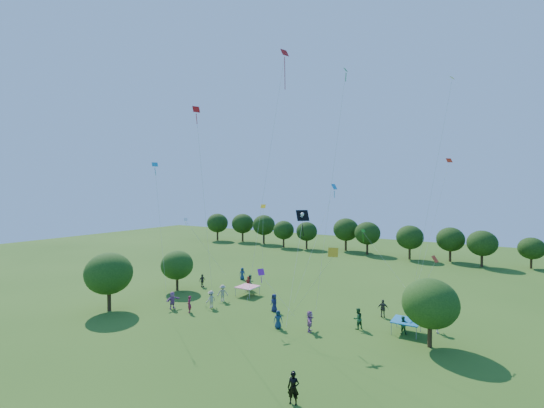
{
  "coord_description": "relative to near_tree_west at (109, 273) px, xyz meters",
  "views": [
    {
      "loc": [
        17.01,
        -13.7,
        12.14
      ],
      "look_at": [
        0.0,
        14.0,
        11.0
      ],
      "focal_mm": 24.0,
      "sensor_mm": 36.0,
      "label": 1
    }
  ],
  "objects": [
    {
      "name": "ground",
      "position": [
        16.22,
        -8.76,
        -3.81
      ],
      "size": [
        160.0,
        160.0,
        0.0
      ],
      "primitive_type": "plane",
      "color": "#3A611D"
    },
    {
      "name": "near_tree_west",
      "position": [
        0.0,
        0.0,
        0.0
      ],
      "size": [
        4.67,
        4.67,
        5.92
      ],
      "color": "#422B19",
      "rests_on": "ground"
    },
    {
      "name": "near_tree_north",
      "position": [
        0.25,
        9.04,
        -0.68
      ],
      "size": [
        3.91,
        3.91,
        4.89
      ],
      "color": "#422B19",
      "rests_on": "ground"
    },
    {
      "name": "near_tree_east",
      "position": [
        29.12,
        7.73,
        -0.37
      ],
      "size": [
        4.24,
        4.24,
        5.36
      ],
      "color": "#422B19",
      "rests_on": "ground"
    },
    {
      "name": "treeline",
      "position": [
        14.49,
        46.66,
        0.28
      ],
      "size": [
        88.01,
        8.77,
        6.77
      ],
      "color": "#422B19",
      "rests_on": "ground"
    },
    {
      "name": "tent_red_stripe",
      "position": [
        8.9,
        11.71,
        -2.77
      ],
      "size": [
        2.2,
        2.2,
        1.1
      ],
      "color": "#F41C4B",
      "rests_on": "ground"
    },
    {
      "name": "tent_blue",
      "position": [
        26.96,
        9.71,
        -2.77
      ],
      "size": [
        2.2,
        2.2,
        1.1
      ],
      "color": "#1A6EAE",
      "rests_on": "ground"
    },
    {
      "name": "man_in_black",
      "position": [
        23.65,
        -4.52,
        -2.88
      ],
      "size": [
        0.79,
        0.6,
        1.87
      ],
      "primitive_type": "imported",
      "rotation": [
        0.0,
        0.0,
        0.24
      ],
      "color": "black",
      "rests_on": "ground"
    },
    {
      "name": "crowd_person_0",
      "position": [
        3.86,
        17.56,
        -2.98
      ],
      "size": [
        0.84,
        0.92,
        1.67
      ],
      "primitive_type": "imported",
      "rotation": [
        0.0,
        0.0,
        0.94
      ],
      "color": "navy",
      "rests_on": "ground"
    },
    {
      "name": "crowd_person_1",
      "position": [
        7.86,
        13.3,
        -2.9
      ],
      "size": [
        0.8,
        0.76,
        1.82
      ],
      "primitive_type": "imported",
      "rotation": [
        0.0,
        0.0,
        3.8
      ],
      "color": "maroon",
      "rests_on": "ground"
    },
    {
      "name": "crowd_person_2",
      "position": [
        23.14,
        8.43,
        -2.88
      ],
      "size": [
        0.91,
        1.04,
        1.86
      ],
      "primitive_type": "imported",
      "rotation": [
        0.0,
        0.0,
        4.15
      ],
      "color": "#24552D",
      "rests_on": "ground"
    },
    {
      "name": "crowd_person_3",
      "position": [
        7.84,
        8.47,
        -2.89
      ],
      "size": [
        1.21,
        1.24,
        1.83
      ],
      "primitive_type": "imported",
      "rotation": [
        0.0,
        0.0,
        0.81
      ],
      "color": "#A59884",
      "rests_on": "ground"
    },
    {
      "name": "crowd_person_4",
      "position": [
        24.26,
        12.58,
        -2.95
      ],
      "size": [
        1.09,
        0.69,
        1.72
      ],
      "primitive_type": "imported",
      "rotation": [
        0.0,
        0.0,
        3.39
      ],
      "color": "#403B33",
      "rests_on": "ground"
    },
    {
      "name": "crowd_person_5",
      "position": [
        19.77,
        5.69,
        -2.91
      ],
      "size": [
        1.14,
        1.78,
        1.8
      ],
      "primitive_type": "imported",
      "rotation": [
        0.0,
        0.0,
        1.92
      ],
      "color": "#AF669F",
      "rests_on": "ground"
    },
    {
      "name": "crowd_person_6",
      "position": [
        14.42,
        8.58,
        -2.92
      ],
      "size": [
        0.99,
        0.79,
        1.78
      ],
      "primitive_type": "imported",
      "rotation": [
        0.0,
        0.0,
        5.87
      ],
      "color": "#1A214D",
      "rests_on": "ground"
    },
    {
      "name": "crowd_person_7",
      "position": [
        7.38,
        3.83,
        -2.98
      ],
      "size": [
        0.71,
        0.73,
        1.67
      ],
      "primitive_type": "imported",
      "rotation": [
        0.0,
        0.0,
        5.43
      ],
      "color": "maroon",
      "rests_on": "ground"
    },
    {
      "name": "crowd_person_8",
      "position": [
        26.74,
        9.37,
        -3.05
      ],
      "size": [
        0.84,
        0.64,
        1.51
      ],
      "primitive_type": "imported",
      "rotation": [
        0.0,
        0.0,
        3.5
      ],
      "color": "#25562D",
      "rests_on": "ground"
    },
    {
      "name": "crowd_person_9",
      "position": [
        8.23,
        6.08,
        -2.91
      ],
      "size": [
        0.73,
        1.25,
        1.8
      ],
      "primitive_type": "imported",
      "rotation": [
        0.0,
        0.0,
        4.53
      ],
      "color": "#B0A08D",
      "rests_on": "ground"
    },
    {
      "name": "crowd_person_10",
      "position": [
        1.8,
        11.8,
        -3.0
      ],
      "size": [
        0.56,
        1.01,
        1.63
      ],
      "primitive_type": "imported",
      "rotation": [
        0.0,
        0.0,
        1.43
      ],
      "color": "#3F3A33",
      "rests_on": "ground"
    },
    {
      "name": "crowd_person_11",
      "position": [
        5.03,
        3.79,
        -2.93
      ],
      "size": [
        0.79,
        1.71,
        1.77
      ],
      "primitive_type": "imported",
      "rotation": [
        0.0,
        0.0,
        1.45
      ],
      "color": "#995998",
      "rests_on": "ground"
    },
    {
      "name": "crowd_person_12",
      "position": [
        17.08,
        4.87,
        -3.01
      ],
      "size": [
        0.89,
        0.81,
        1.6
      ],
      "primitive_type": "imported",
      "rotation": [
        0.0,
        0.0,
        0.61
      ],
      "color": "navy",
      "rests_on": "ground"
    },
    {
      "name": "crowd_person_13",
      "position": [
        28.31,
        18.36,
        -2.92
      ],
      "size": [
        0.61,
        0.76,
        1.78
      ],
      "primitive_type": "imported",
      "rotation": [
        0.0,
        0.0,
        1.26
      ],
      "color": "maroon",
      "rests_on": "ground"
    },
    {
      "name": "crowd_person_14",
      "position": [
        7.83,
        13.87,
        -2.87
      ],
      "size": [
        0.64,
        1.0,
        1.88
      ],
      "primitive_type": "imported",
      "rotation": [
        0.0,
        0.0,
        1.41
      ],
      "color": "#225136",
      "rests_on": "ground"
    },
    {
      "name": "crowd_person_15",
      "position": [
        29.31,
        11.06,
        -3.03
      ],
      "size": [
        0.6,
        1.07,
        1.56
      ],
      "primitive_type": "imported",
      "rotation": [
        0.0,
        0.0,
        1.71
      ],
      "color": "#BFAA98",
      "rests_on": "ground"
    },
    {
      "name": "pirate_kite",
      "position": [
        18.55,
        6.62,
        6.03
      ],
      "size": [
        1.35,
        4.96,
        9.15
      ],
      "color": "black"
    },
    {
      "name": "red_high_kite",
      "position": [
        15.1,
        8.31,
        17.61
      ],
      "size": [
        2.94,
        3.25,
        24.71
      ],
      "color": "red"
    },
    {
      "name": "small_kite_0",
      "position": [
        10.48,
        2.15,
        11.89
      ],
      "size": [
        1.22,
        3.55,
        18.35
      ],
      "color": "red"
    },
    {
      "name": "small_kite_1",
      "position": [
        10.04,
        13.3,
        5.2
      ],
      "size": [
        0.7,
        0.84,
        9.29
      ],
      "color": "yellow"
    },
    {
      "name": "small_kite_2",
      "position": [
        23.52,
        0.2,
        3.33
      ],
      "size": [
        6.54,
        5.96,
        7.2
      ],
      "color": "gold"
    },
    {
      "name": "small_kite_3",
      "position": [
        21.16,
        8.08,
        12.18
      ],
      "size": [
        2.46,
        1.28,
        21.67
      ],
      "color": "#1B952B"
    },
    {
      "name": "small_kite_4",
      "position": [
        18.15,
        13.75,
        7.12
      ],
      "size": [
        1.9,
        6.58,
        11.64
      ],
      "color": "#1488CB"
    },
    {
      "name": "small_kite_5",
      "position": [
        15.78,
        4.53,
        0.75
      ],
      "size": [
        3.42,
        0.91,
        3.89
      ],
      "color": "purple"
    },
    {
      "name": "small_kite_6",
      "position": [
        1.66,
        10.63,
        3.25
      ],
      "size": [
        2.7,
        4.82,
        7.58
      ],
      "color": "white"
    },
    {
      "name": "small_kite_7",
      "position": [
        4.42,
        2.48,
        8.43
      ],
      "size": [
        1.77,
        0.69,
        13.74
      ],
      "color": "#0B85AE"
    },
    {
      "name": "small_kite_8",
      "position": [
        29.06,
        8.95,
        2.37
      ],
      "size": [
        2.28,
        0.69,
        5.68
      ],
      "color": "red"
    },
    {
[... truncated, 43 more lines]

